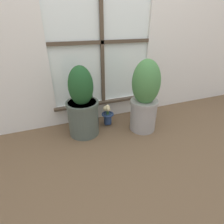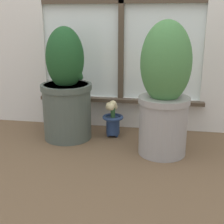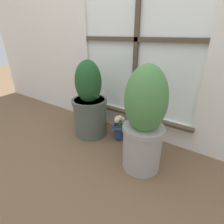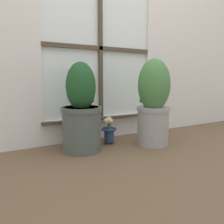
# 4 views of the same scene
# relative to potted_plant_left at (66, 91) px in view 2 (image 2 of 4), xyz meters

# --- Properties ---
(ground_plane) EXTENTS (10.00, 10.00, 0.00)m
(ground_plane) POSITION_rel_potted_plant_left_xyz_m (0.30, -0.27, -0.31)
(ground_plane) COLOR brown
(potted_plant_left) EXTENTS (0.32, 0.32, 0.71)m
(potted_plant_left) POSITION_rel_potted_plant_left_xyz_m (0.00, 0.00, 0.00)
(potted_plant_left) COLOR #4C564C
(potted_plant_left) RESTS_ON ground_plane
(potted_plant_right) EXTENTS (0.29, 0.29, 0.75)m
(potted_plant_right) POSITION_rel_potted_plant_left_xyz_m (0.61, -0.14, 0.06)
(potted_plant_right) COLOR #9E9993
(potted_plant_right) RESTS_ON ground_plane
(flower_vase) EXTENTS (0.14, 0.14, 0.24)m
(flower_vase) POSITION_rel_potted_plant_left_xyz_m (0.28, 0.07, -0.19)
(flower_vase) COLOR navy
(flower_vase) RESTS_ON ground_plane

